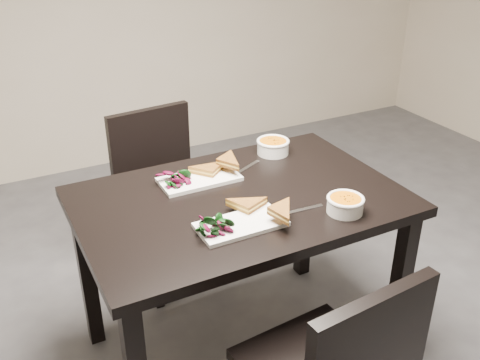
{
  "coord_description": "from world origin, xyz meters",
  "views": [
    {
      "loc": [
        -1.09,
        -1.19,
        1.73
      ],
      "look_at": [
        -0.28,
        0.38,
        0.82
      ],
      "focal_mm": 40.62,
      "sensor_mm": 36.0,
      "label": 1
    }
  ],
  "objects_px": {
    "table": "(240,219)",
    "plate_near": "(241,224)",
    "chair_far": "(163,186)",
    "soup_bowl_near": "(345,204)",
    "soup_bowl_far": "(273,146)",
    "plate_far": "(199,179)"
  },
  "relations": [
    {
      "from": "plate_near",
      "to": "plate_far",
      "type": "height_order",
      "value": "same"
    },
    {
      "from": "soup_bowl_near",
      "to": "soup_bowl_far",
      "type": "relative_size",
      "value": 0.94
    },
    {
      "from": "plate_near",
      "to": "soup_bowl_far",
      "type": "height_order",
      "value": "soup_bowl_far"
    },
    {
      "from": "table",
      "to": "chair_far",
      "type": "relative_size",
      "value": 1.41
    },
    {
      "from": "table",
      "to": "soup_bowl_far",
      "type": "height_order",
      "value": "soup_bowl_far"
    },
    {
      "from": "plate_near",
      "to": "soup_bowl_far",
      "type": "xyz_separation_m",
      "value": [
        0.4,
        0.47,
        0.03
      ]
    },
    {
      "from": "soup_bowl_near",
      "to": "plate_near",
      "type": "bearing_deg",
      "value": 167.15
    },
    {
      "from": "chair_far",
      "to": "soup_bowl_far",
      "type": "distance_m",
      "value": 0.64
    },
    {
      "from": "table",
      "to": "chair_far",
      "type": "xyz_separation_m",
      "value": [
        -0.07,
        0.7,
        -0.17
      ]
    },
    {
      "from": "soup_bowl_near",
      "to": "table",
      "type": "bearing_deg",
      "value": 135.64
    },
    {
      "from": "plate_far",
      "to": "soup_bowl_far",
      "type": "xyz_separation_m",
      "value": [
        0.39,
        0.1,
        0.03
      ]
    },
    {
      "from": "table",
      "to": "plate_near",
      "type": "height_order",
      "value": "plate_near"
    },
    {
      "from": "soup_bowl_near",
      "to": "soup_bowl_far",
      "type": "bearing_deg",
      "value": 86.79
    },
    {
      "from": "chair_far",
      "to": "plate_near",
      "type": "relative_size",
      "value": 2.81
    },
    {
      "from": "soup_bowl_far",
      "to": "chair_far",
      "type": "bearing_deg",
      "value": 131.88
    },
    {
      "from": "soup_bowl_far",
      "to": "soup_bowl_near",
      "type": "bearing_deg",
      "value": -93.21
    },
    {
      "from": "chair_far",
      "to": "soup_bowl_near",
      "type": "distance_m",
      "value": 1.07
    },
    {
      "from": "table",
      "to": "soup_bowl_far",
      "type": "relative_size",
      "value": 8.39
    },
    {
      "from": "table",
      "to": "soup_bowl_near",
      "type": "bearing_deg",
      "value": -44.36
    },
    {
      "from": "table",
      "to": "plate_far",
      "type": "distance_m",
      "value": 0.23
    },
    {
      "from": "chair_far",
      "to": "plate_near",
      "type": "xyz_separation_m",
      "value": [
        -0.03,
        -0.89,
        0.27
      ]
    },
    {
      "from": "plate_near",
      "to": "soup_bowl_near",
      "type": "bearing_deg",
      "value": -12.85
    }
  ]
}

